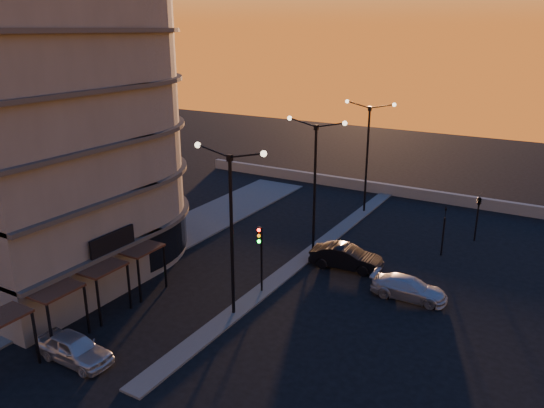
{
  "coord_description": "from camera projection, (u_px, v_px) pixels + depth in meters",
  "views": [
    {
      "loc": [
        14.95,
        -21.38,
        15.09
      ],
      "look_at": [
        -1.78,
        7.27,
        4.07
      ],
      "focal_mm": 35.0,
      "sensor_mm": 36.0,
      "label": 1
    }
  ],
  "objects": [
    {
      "name": "building",
      "position": [
        40.0,
        83.0,
        32.41
      ],
      "size": [
        14.35,
        17.08,
        25.0
      ],
      "color": "#635E57",
      "rests_on": "ground"
    },
    {
      "name": "signal_east_a",
      "position": [
        444.0,
        229.0,
        36.47
      ],
      "size": [
        0.13,
        0.16,
        3.6
      ],
      "color": "black",
      "rests_on": "ground"
    },
    {
      "name": "sidewalk_west",
      "position": [
        143.0,
        250.0,
        37.72
      ],
      "size": [
        5.0,
        40.0,
        0.12
      ],
      "primitive_type": "cube",
      "color": "#4E4E4B",
      "rests_on": "ground"
    },
    {
      "name": "car_wagon",
      "position": [
        409.0,
        288.0,
        31.01
      ],
      "size": [
        4.47,
        1.96,
        1.28
      ],
      "primitive_type": "imported",
      "rotation": [
        0.0,
        0.0,
        1.61
      ],
      "color": "#ADAFB5",
      "rests_on": "ground"
    },
    {
      "name": "median",
      "position": [
        313.0,
        251.0,
        37.61
      ],
      "size": [
        1.2,
        36.0,
        0.12
      ],
      "primitive_type": "cube",
      "color": "#4E4E4B",
      "rests_on": "ground"
    },
    {
      "name": "traffic_light_main",
      "position": [
        260.0,
        249.0,
        30.88
      ],
      "size": [
        0.28,
        0.44,
        4.25
      ],
      "color": "black",
      "rests_on": "ground"
    },
    {
      "name": "parapet",
      "position": [
        407.0,
        192.0,
        49.63
      ],
      "size": [
        44.0,
        0.5,
        1.0
      ],
      "primitive_type": "cube",
      "color": "slate",
      "rests_on": "ground"
    },
    {
      "name": "ground",
      "position": [
        234.0,
        314.0,
        29.44
      ],
      "size": [
        120.0,
        120.0,
        0.0
      ],
      "primitive_type": "plane",
      "color": "black",
      "rests_on": "ground"
    },
    {
      "name": "car_hatchback",
      "position": [
        75.0,
        348.0,
        25.1
      ],
      "size": [
        4.05,
        1.64,
        1.38
      ],
      "primitive_type": "imported",
      "rotation": [
        0.0,
        0.0,
        1.57
      ],
      "color": "#B2B4BA",
      "rests_on": "ground"
    },
    {
      "name": "streetlamp_mid",
      "position": [
        315.0,
        176.0,
        35.87
      ],
      "size": [
        4.32,
        0.32,
        9.51
      ],
      "color": "black",
      "rests_on": "ground"
    },
    {
      "name": "car_sedan",
      "position": [
        346.0,
        257.0,
        34.86
      ],
      "size": [
        4.86,
        2.17,
        1.55
      ],
      "primitive_type": "imported",
      "rotation": [
        0.0,
        0.0,
        1.69
      ],
      "color": "black",
      "rests_on": "ground"
    },
    {
      "name": "streetlamp_near",
      "position": [
        231.0,
        220.0,
        27.67
      ],
      "size": [
        4.32,
        0.32,
        9.51
      ],
      "color": "black",
      "rests_on": "ground"
    },
    {
      "name": "streetlamp_far",
      "position": [
        368.0,
        149.0,
        44.06
      ],
      "size": [
        4.32,
        0.32,
        9.51
      ],
      "color": "black",
      "rests_on": "ground"
    },
    {
      "name": "signal_east_b",
      "position": [
        479.0,
        201.0,
        38.66
      ],
      "size": [
        0.42,
        1.99,
        3.6
      ],
      "color": "black",
      "rests_on": "ground"
    }
  ]
}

